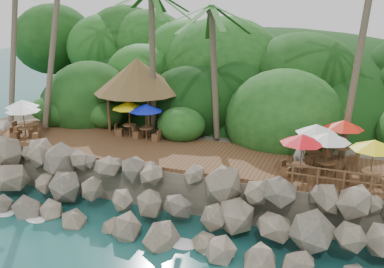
% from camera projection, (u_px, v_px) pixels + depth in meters
% --- Properties ---
extents(ground, '(140.00, 140.00, 0.00)m').
position_uv_depth(ground, '(144.00, 245.00, 18.72)').
color(ground, '#19514F').
rests_on(ground, ground).
extents(land_base, '(32.00, 25.20, 2.10)m').
position_uv_depth(land_base, '(238.00, 127.00, 32.71)').
color(land_base, gray).
rests_on(land_base, ground).
extents(jungle_hill, '(44.80, 28.00, 15.40)m').
position_uv_depth(jungle_hill, '(259.00, 117.00, 39.71)').
color(jungle_hill, '#143811').
rests_on(jungle_hill, ground).
extents(seawall, '(29.00, 4.00, 2.30)m').
position_uv_depth(seawall, '(162.00, 202.00, 20.17)').
color(seawall, gray).
rests_on(seawall, ground).
extents(terrace, '(26.00, 5.00, 0.20)m').
position_uv_depth(terrace, '(192.00, 155.00, 23.44)').
color(terrace, brown).
rests_on(terrace, land_base).
extents(jungle_foliage, '(44.00, 16.00, 12.00)m').
position_uv_depth(jungle_foliage, '(234.00, 144.00, 32.12)').
color(jungle_foliage, '#143811').
rests_on(jungle_foliage, ground).
extents(foam_line, '(25.20, 0.80, 0.06)m').
position_uv_depth(foam_line, '(147.00, 241.00, 18.98)').
color(foam_line, white).
rests_on(foam_line, ground).
extents(palapa, '(5.63, 5.63, 4.60)m').
position_uv_depth(palapa, '(137.00, 75.00, 27.09)').
color(palapa, brown).
rests_on(palapa, ground).
extents(dining_clusters, '(22.14, 5.25, 2.22)m').
position_uv_depth(dining_clusters, '(205.00, 123.00, 22.52)').
color(dining_clusters, brown).
rests_on(dining_clusters, terrace).
extents(railing, '(7.20, 0.10, 1.00)m').
position_uv_depth(railing, '(371.00, 183.00, 18.05)').
color(railing, brown).
rests_on(railing, terrace).
extents(waiter, '(0.76, 0.62, 1.81)m').
position_uv_depth(waiter, '(299.00, 151.00, 21.01)').
color(waiter, white).
rests_on(waiter, terrace).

